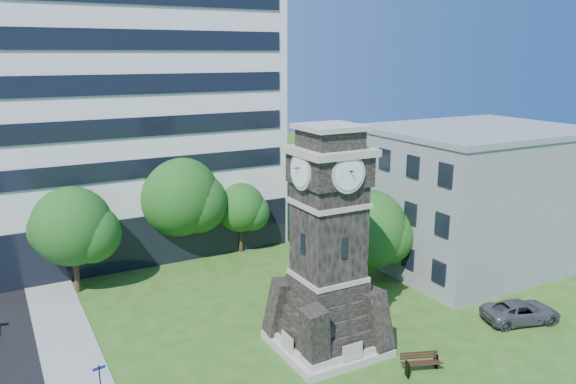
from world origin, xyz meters
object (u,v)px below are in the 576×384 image
park_bench (421,361)px  street_sign (100,383)px  clock_tower (328,256)px  car_east_lot (521,311)px

park_bench → street_sign: street_sign is taller
clock_tower → park_bench: bearing=-56.6°
clock_tower → park_bench: size_ratio=6.16×
car_east_lot → street_sign: street_sign is taller
clock_tower → car_east_lot: size_ratio=2.62×
park_bench → car_east_lot: bearing=29.3°
car_east_lot → park_bench: bearing=114.3°
park_bench → street_sign: size_ratio=0.84×
park_bench → street_sign: 15.44m
street_sign → clock_tower: bearing=-9.8°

